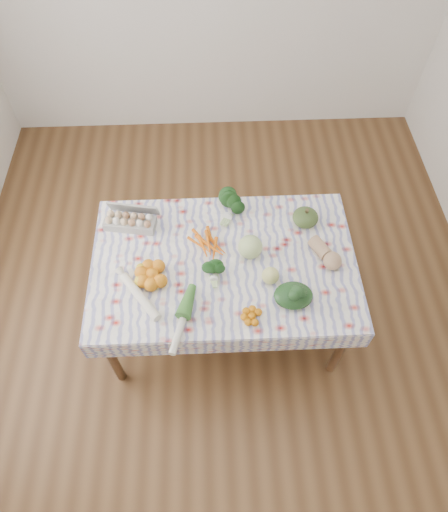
{
  "coord_description": "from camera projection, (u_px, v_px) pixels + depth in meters",
  "views": [
    {
      "loc": [
        -0.07,
        -1.58,
        3.14
      ],
      "look_at": [
        0.0,
        0.0,
        0.82
      ],
      "focal_mm": 32.0,
      "sensor_mm": 36.0,
      "label": 1
    }
  ],
  "objects": [
    {
      "name": "daikon",
      "position": [
        140.0,
        296.0,
        2.68
      ],
      "size": [
        0.27,
        0.34,
        0.06
      ],
      "primitive_type": "cylinder",
      "rotation": [
        1.57,
        0.0,
        0.63
      ],
      "color": "white",
      "rests_on": "tablecloth"
    },
    {
      "name": "carrot_bunch",
      "position": [
        207.0,
        243.0,
        2.9
      ],
      "size": [
        0.26,
        0.24,
        0.04
      ],
      "primitive_type": "cube",
      "rotation": [
        0.0,
        0.0,
        0.17
      ],
      "color": "orange",
      "rests_on": "tablecloth"
    },
    {
      "name": "egg_carton",
      "position": [
        130.0,
        222.0,
        2.97
      ],
      "size": [
        0.35,
        0.19,
        0.09
      ],
      "primitive_type": "cube",
      "rotation": [
        0.0,
        0.0,
        -0.17
      ],
      "color": "#A5A5A1",
      "rests_on": "tablecloth"
    },
    {
      "name": "dining_table",
      "position": [
        224.0,
        268.0,
        2.92
      ],
      "size": [
        1.6,
        1.0,
        0.75
      ],
      "color": "brown",
      "rests_on": "ground"
    },
    {
      "name": "broccoli",
      "position": [
        213.0,
        271.0,
        2.75
      ],
      "size": [
        0.14,
        0.14,
        0.1
      ],
      "primitive_type": "ellipsoid",
      "rotation": [
        0.0,
        0.0,
        0.05
      ],
      "color": "#194918",
      "rests_on": "tablecloth"
    },
    {
      "name": "leek",
      "position": [
        183.0,
        320.0,
        2.6
      ],
      "size": [
        0.16,
        0.42,
        0.05
      ],
      "primitive_type": "cylinder",
      "rotation": [
        1.57,
        0.0,
        -0.27
      ],
      "color": "silver",
      "rests_on": "tablecloth"
    },
    {
      "name": "spinach_bag",
      "position": [
        293.0,
        296.0,
        2.65
      ],
      "size": [
        0.27,
        0.23,
        0.1
      ],
      "primitive_type": "ellipsoid",
      "rotation": [
        0.0,
        0.0,
        -0.23
      ],
      "color": "black",
      "rests_on": "tablecloth"
    },
    {
      "name": "tablecloth",
      "position": [
        224.0,
        262.0,
        2.86
      ],
      "size": [
        1.66,
        1.06,
        0.01
      ],
      "primitive_type": "cube",
      "color": "white",
      "rests_on": "dining_table"
    },
    {
      "name": "kabocha_squash",
      "position": [
        305.0,
        217.0,
        2.98
      ],
      "size": [
        0.18,
        0.18,
        0.11
      ],
      "primitive_type": "ellipsoid",
      "rotation": [
        0.0,
        0.0,
        -0.07
      ],
      "color": "#3C5325",
      "rests_on": "tablecloth"
    },
    {
      "name": "grapefruit",
      "position": [
        270.0,
        276.0,
        2.73
      ],
      "size": [
        0.12,
        0.12,
        0.11
      ],
      "primitive_type": "sphere",
      "rotation": [
        0.0,
        0.0,
        0.1
      ],
      "color": "#D3D777",
      "rests_on": "tablecloth"
    },
    {
      "name": "orange_cluster",
      "position": [
        152.0,
        274.0,
        2.74
      ],
      "size": [
        0.31,
        0.31,
        0.09
      ],
      "primitive_type": "cube",
      "rotation": [
        0.0,
        0.0,
        0.16
      ],
      "color": "orange",
      "rests_on": "tablecloth"
    },
    {
      "name": "mandarin_cluster",
      "position": [
        252.0,
        316.0,
        2.61
      ],
      "size": [
        0.2,
        0.2,
        0.05
      ],
      "primitive_type": "cube",
      "rotation": [
        0.0,
        0.0,
        -0.35
      ],
      "color": "orange",
      "rests_on": "tablecloth"
    },
    {
      "name": "cabbage",
      "position": [
        250.0,
        247.0,
        2.82
      ],
      "size": [
        0.19,
        0.19,
        0.15
      ],
      "primitive_type": "sphere",
      "rotation": [
        0.0,
        0.0,
        -0.28
      ],
      "color": "#B2CE80",
      "rests_on": "tablecloth"
    },
    {
      "name": "butternut_squash",
      "position": [
        326.0,
        253.0,
        2.82
      ],
      "size": [
        0.22,
        0.27,
        0.11
      ],
      "primitive_type": "ellipsoid",
      "rotation": [
        0.0,
        0.0,
        0.5
      ],
      "color": "tan",
      "rests_on": "tablecloth"
    },
    {
      "name": "kale_bunch",
      "position": [
        230.0,
        207.0,
        3.0
      ],
      "size": [
        0.22,
        0.21,
        0.15
      ],
      "primitive_type": "ellipsoid",
      "rotation": [
        0.0,
        0.0,
        -0.42
      ],
      "color": "#153A13",
      "rests_on": "tablecloth"
    },
    {
      "name": "ground",
      "position": [
        224.0,
        316.0,
        3.48
      ],
      "size": [
        4.5,
        4.5,
        0.0
      ],
      "primitive_type": "plane",
      "color": "#52351C",
      "rests_on": "ground"
    }
  ]
}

